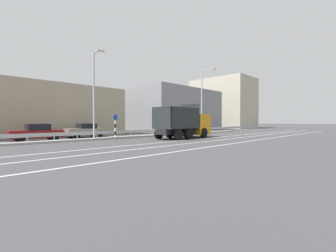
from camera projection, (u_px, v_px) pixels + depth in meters
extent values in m
plane|color=#424244|center=(170.00, 137.00, 25.49)|extent=(320.00, 320.00, 0.00)
cube|color=silver|center=(197.00, 139.00, 22.25)|extent=(64.40, 0.16, 0.01)
cube|color=silver|center=(215.00, 140.00, 20.74)|extent=(64.40, 0.16, 0.01)
cube|color=silver|center=(241.00, 142.00, 18.93)|extent=(64.40, 0.16, 0.01)
cube|color=gray|center=(157.00, 135.00, 27.12)|extent=(35.42, 1.10, 0.18)
cube|color=#9EA0A5|center=(151.00, 131.00, 27.81)|extent=(64.40, 0.04, 0.32)
cylinder|color=#ADADB2|center=(27.00, 139.00, 18.30)|extent=(0.09, 0.09, 0.62)
cylinder|color=#ADADB2|center=(54.00, 138.00, 19.76)|extent=(0.09, 0.09, 0.62)
cylinder|color=#ADADB2|center=(77.00, 137.00, 21.23)|extent=(0.09, 0.09, 0.62)
cylinder|color=#ADADB2|center=(97.00, 136.00, 22.69)|extent=(0.09, 0.09, 0.62)
cylinder|color=#ADADB2|center=(115.00, 135.00, 24.16)|extent=(0.09, 0.09, 0.62)
cylinder|color=#ADADB2|center=(131.00, 134.00, 25.62)|extent=(0.09, 0.09, 0.62)
cylinder|color=#ADADB2|center=(145.00, 133.00, 27.09)|extent=(0.09, 0.09, 0.62)
cylinder|color=#ADADB2|center=(157.00, 133.00, 28.55)|extent=(0.09, 0.09, 0.62)
cylinder|color=#ADADB2|center=(169.00, 132.00, 30.01)|extent=(0.09, 0.09, 0.62)
cylinder|color=#ADADB2|center=(179.00, 132.00, 31.48)|extent=(0.09, 0.09, 0.62)
cylinder|color=#ADADB2|center=(188.00, 131.00, 32.94)|extent=(0.09, 0.09, 0.62)
cylinder|color=#ADADB2|center=(197.00, 131.00, 34.41)|extent=(0.09, 0.09, 0.62)
cylinder|color=#ADADB2|center=(205.00, 130.00, 35.87)|extent=(0.09, 0.09, 0.62)
cylinder|color=#ADADB2|center=(212.00, 130.00, 37.34)|extent=(0.09, 0.09, 0.62)
cylinder|color=#ADADB2|center=(218.00, 130.00, 38.80)|extent=(0.09, 0.09, 0.62)
cylinder|color=#ADADB2|center=(225.00, 129.00, 40.27)|extent=(0.09, 0.09, 0.62)
cylinder|color=#ADADB2|center=(230.00, 129.00, 41.73)|extent=(0.09, 0.09, 0.62)
cylinder|color=#ADADB2|center=(236.00, 129.00, 43.20)|extent=(0.09, 0.09, 0.62)
cylinder|color=#ADADB2|center=(241.00, 129.00, 44.66)|extent=(0.09, 0.09, 0.62)
cylinder|color=#ADADB2|center=(246.00, 128.00, 46.13)|extent=(0.09, 0.09, 0.62)
cylinder|color=#ADADB2|center=(250.00, 128.00, 47.59)|extent=(0.09, 0.09, 0.62)
cylinder|color=#ADADB2|center=(254.00, 128.00, 49.05)|extent=(0.09, 0.09, 0.62)
cylinder|color=#ADADB2|center=(258.00, 128.00, 50.52)|extent=(0.09, 0.09, 0.62)
cube|color=orange|center=(196.00, 124.00, 25.30)|extent=(2.22, 2.66, 2.24)
cube|color=black|center=(201.00, 121.00, 26.08)|extent=(0.17, 2.18, 0.84)
cube|color=black|center=(201.00, 133.00, 26.13)|extent=(0.26, 2.48, 0.24)
cube|color=black|center=(177.00, 131.00, 22.71)|extent=(4.89, 1.69, 0.53)
cube|color=#232828|center=(177.00, 128.00, 22.71)|extent=(4.77, 2.72, 0.12)
cube|color=#232828|center=(168.00, 118.00, 23.45)|extent=(4.62, 0.39, 1.98)
cube|color=#232828|center=(186.00, 117.00, 21.92)|extent=(4.62, 0.39, 1.98)
cube|color=#232828|center=(190.00, 116.00, 24.39)|extent=(0.25, 2.43, 2.48)
cube|color=#232828|center=(162.00, 117.00, 20.98)|extent=(0.25, 2.43, 1.98)
cylinder|color=black|center=(185.00, 132.00, 25.90)|extent=(1.06, 0.38, 1.04)
cylinder|color=black|center=(204.00, 133.00, 24.27)|extent=(1.06, 0.38, 1.04)
cylinder|color=black|center=(170.00, 133.00, 23.81)|extent=(1.06, 0.38, 1.04)
cylinder|color=black|center=(189.00, 134.00, 22.18)|extent=(1.06, 0.38, 1.04)
cylinder|color=black|center=(159.00, 134.00, 22.54)|extent=(1.06, 0.38, 1.04)
cylinder|color=black|center=(178.00, 135.00, 20.91)|extent=(1.06, 0.38, 1.04)
cylinder|color=white|center=(115.00, 137.00, 23.02)|extent=(0.16, 0.16, 0.38)
cylinder|color=black|center=(115.00, 133.00, 23.01)|extent=(0.16, 0.16, 0.38)
cylinder|color=white|center=(115.00, 129.00, 23.01)|extent=(0.16, 0.16, 0.38)
cylinder|color=black|center=(115.00, 126.00, 23.00)|extent=(0.16, 0.16, 0.38)
cylinder|color=white|center=(115.00, 122.00, 22.99)|extent=(0.16, 0.16, 0.38)
cylinder|color=#1E4CB2|center=(115.00, 117.00, 22.98)|extent=(0.60, 0.03, 0.60)
cylinder|color=white|center=(115.00, 117.00, 22.98)|extent=(0.65, 0.02, 0.65)
cylinder|color=#ADADB2|center=(94.00, 96.00, 21.17)|extent=(0.18, 0.18, 8.27)
cylinder|color=#ADADB2|center=(97.00, 52.00, 20.47)|extent=(0.25, 1.61, 0.10)
cube|color=silver|center=(101.00, 51.00, 19.86)|extent=(0.72, 0.27, 0.12)
cylinder|color=#ADADB2|center=(202.00, 102.00, 33.40)|extent=(0.18, 0.18, 9.45)
cylinder|color=#ADADB2|center=(208.00, 69.00, 32.49)|extent=(0.22, 2.21, 0.10)
cube|color=silver|center=(214.00, 69.00, 31.67)|extent=(0.71, 0.24, 0.12)
cube|color=maroon|center=(36.00, 134.00, 20.35)|extent=(4.38, 1.76, 0.67)
cube|color=black|center=(38.00, 127.00, 20.42)|extent=(1.85, 1.51, 0.58)
cylinder|color=black|center=(21.00, 139.00, 18.84)|extent=(0.60, 0.21, 0.60)
cylinder|color=black|center=(17.00, 138.00, 19.99)|extent=(0.60, 0.21, 0.60)
cylinder|color=black|center=(55.00, 137.00, 20.72)|extent=(0.60, 0.21, 0.60)
cylinder|color=black|center=(50.00, 136.00, 21.86)|extent=(0.60, 0.21, 0.60)
cube|color=gray|center=(85.00, 132.00, 24.25)|extent=(4.05, 2.13, 0.71)
cube|color=black|center=(86.00, 126.00, 24.32)|extent=(1.75, 1.78, 0.53)
cylinder|color=black|center=(77.00, 136.00, 22.76)|extent=(0.61, 0.23, 0.60)
cylinder|color=black|center=(71.00, 135.00, 24.11)|extent=(0.61, 0.23, 0.60)
cylinder|color=black|center=(100.00, 135.00, 24.41)|extent=(0.61, 0.23, 0.60)
cylinder|color=black|center=(93.00, 134.00, 25.76)|extent=(0.61, 0.23, 0.60)
cube|color=tan|center=(17.00, 111.00, 27.99)|extent=(21.82, 15.17, 6.08)
cube|color=gray|center=(172.00, 110.00, 45.58)|extent=(17.72, 12.19, 8.02)
cube|color=#B7AD99|center=(223.00, 104.00, 60.41)|extent=(10.19, 15.23, 12.92)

